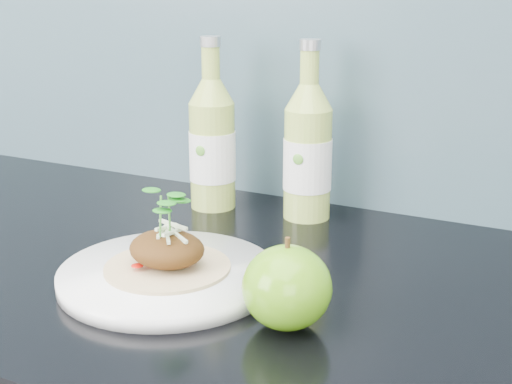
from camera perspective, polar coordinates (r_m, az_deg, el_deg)
dinner_plate at (r=0.81m, az=-7.06°, el=-6.63°), size 0.31×0.31×0.02m
pork_taco at (r=0.79m, az=-7.16°, el=-4.26°), size 0.14×0.14×0.10m
green_apple at (r=0.69m, az=2.49°, el=-7.63°), size 0.12×0.12×0.09m
cider_bottle_left at (r=1.03m, az=-3.52°, el=3.82°), size 0.07×0.07×0.25m
cider_bottle_right at (r=0.99m, az=4.16°, el=3.19°), size 0.08×0.08×0.25m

